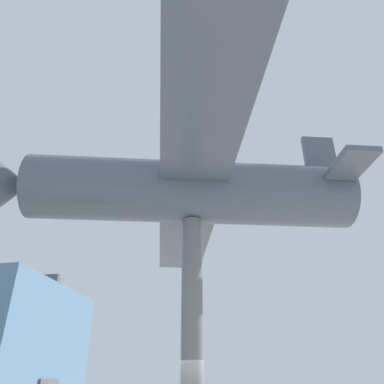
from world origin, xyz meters
name	(u,v)px	position (x,y,z in m)	size (l,w,h in m)	color
support_pylon_central	(192,331)	(0.00, 0.00, 3.22)	(0.60, 0.60, 6.44)	slate
suspended_airplane	(185,191)	(-0.06, 0.23, 7.45)	(16.24, 11.82, 3.35)	#4C5666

